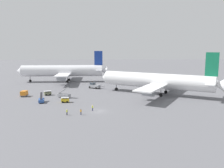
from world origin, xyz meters
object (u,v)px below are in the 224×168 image
(pushback_tug, at_px, (94,86))
(gse_stair_truck_yellow, at_px, (64,95))
(ground_crew_marshaller_foreground, at_px, (67,112))
(ground_crew_ramp_agent_by_cones, at_px, (81,112))
(gse_container_dolly_flat, at_px, (24,93))
(ground_crew_wing_walker_right, at_px, (93,108))
(airliner_at_gate_left, at_px, (63,71))
(gse_baggage_cart_trailing, at_px, (65,100))
(airliner_being_pushed, at_px, (157,81))
(gse_belt_loader_portside, at_px, (41,100))
(gse_baggage_cart_near_cluster, at_px, (48,93))

(pushback_tug, relative_size, gse_stair_truck_yellow, 1.50)
(ground_crew_marshaller_foreground, xyz_separation_m, ground_crew_ramp_agent_by_cones, (3.82, -0.07, -0.03))
(pushback_tug, xyz_separation_m, gse_stair_truck_yellow, (-11.52, -19.50, -0.17))
(pushback_tug, relative_size, gse_container_dolly_flat, 2.11)
(ground_crew_wing_walker_right, height_order, ground_crew_marshaller_foreground, ground_crew_wing_walker_right)
(airliner_at_gate_left, height_order, gse_baggage_cart_trailing, airliner_at_gate_left)
(airliner_at_gate_left, height_order, gse_container_dolly_flat, airliner_at_gate_left)
(airliner_being_pushed, bearing_deg, ground_crew_marshaller_foreground, -141.11)
(airliner_at_gate_left, distance_m, gse_baggage_cart_trailing, 50.90)
(gse_container_dolly_flat, height_order, ground_crew_marshaller_foreground, gse_container_dolly_flat)
(gse_baggage_cart_trailing, height_order, ground_crew_ramp_agent_by_cones, gse_baggage_cart_trailing)
(airliner_being_pushed, height_order, gse_belt_loader_portside, airliner_being_pushed)
(ground_crew_wing_walker_right, height_order, ground_crew_ramp_agent_by_cones, ground_crew_wing_walker_right)
(gse_stair_truck_yellow, bearing_deg, gse_belt_loader_portside, -133.32)
(gse_baggage_cart_near_cluster, relative_size, ground_crew_marshaller_foreground, 1.87)
(gse_stair_truck_yellow, relative_size, ground_crew_marshaller_foreground, 2.93)
(ground_crew_marshaller_foreground, height_order, ground_crew_ramp_agent_by_cones, ground_crew_marshaller_foreground)
(pushback_tug, relative_size, gse_baggage_cart_trailing, 2.66)
(airliner_at_gate_left, xyz_separation_m, pushback_tug, (16.61, -22.83, -4.68))
(gse_container_dolly_flat, relative_size, ground_crew_ramp_agent_by_cones, 2.14)
(gse_stair_truck_yellow, distance_m, ground_crew_marshaller_foreground, 23.65)
(pushback_tug, height_order, gse_container_dolly_flat, pushback_tug)
(gse_stair_truck_yellow, bearing_deg, airliner_being_pushed, 4.59)
(airliner_at_gate_left, bearing_deg, ground_crew_ramp_agent_by_cones, -79.49)
(pushback_tug, bearing_deg, airliner_being_pushed, -34.29)
(gse_container_dolly_flat, height_order, gse_baggage_cart_near_cluster, gse_container_dolly_flat)
(gse_stair_truck_yellow, distance_m, gse_baggage_cart_near_cluster, 8.56)
(airliner_being_pushed, bearing_deg, airliner_at_gate_left, 136.09)
(gse_stair_truck_yellow, relative_size, gse_baggage_cart_trailing, 1.77)
(airliner_being_pushed, xyz_separation_m, gse_baggage_cart_trailing, (-34.71, -10.81, -4.53))
(ground_crew_wing_walker_right, xyz_separation_m, ground_crew_ramp_agent_by_cones, (-3.26, -3.89, -0.08))
(gse_baggage_cart_near_cluster, bearing_deg, pushback_tug, 38.08)
(airliner_at_gate_left, xyz_separation_m, gse_container_dolly_flat, (-10.29, -38.80, -4.70))
(airliner_being_pushed, height_order, pushback_tug, airliner_being_pushed)
(gse_stair_truck_yellow, xyz_separation_m, ground_crew_marshaller_foreground, (3.29, -23.42, -0.15))
(gse_stair_truck_yellow, distance_m, gse_container_dolly_flat, 15.78)
(airliner_being_pushed, relative_size, gse_belt_loader_portside, 8.70)
(ground_crew_wing_walker_right, distance_m, ground_crew_marshaller_foreground, 8.05)
(gse_belt_loader_portside, bearing_deg, gse_baggage_cart_trailing, -5.03)
(airliner_at_gate_left, relative_size, gse_belt_loader_portside, 9.62)
(gse_baggage_cart_trailing, height_order, ground_crew_wing_walker_right, ground_crew_wing_walker_right)
(gse_baggage_cart_near_cluster, bearing_deg, ground_crew_ramp_agent_by_cones, -63.89)
(gse_belt_loader_portside, distance_m, ground_crew_ramp_agent_by_cones, 21.41)
(gse_container_dolly_flat, distance_m, gse_belt_loader_portside, 13.76)
(gse_stair_truck_yellow, height_order, ground_crew_marshaller_foreground, gse_stair_truck_yellow)
(airliner_at_gate_left, distance_m, gse_belt_loader_portside, 49.84)
(gse_baggage_cart_near_cluster, height_order, ground_crew_marshaller_foreground, gse_baggage_cart_near_cluster)
(gse_baggage_cart_trailing, xyz_separation_m, ground_crew_ramp_agent_by_cones, (5.93, -15.55, -0.02))
(gse_stair_truck_yellow, relative_size, gse_belt_loader_portside, 0.97)
(ground_crew_ramp_agent_by_cones, bearing_deg, ground_crew_wing_walker_right, 50.10)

